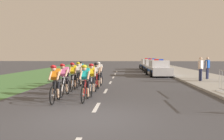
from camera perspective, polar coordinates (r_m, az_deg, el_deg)
The scene contains 19 objects.
ground_plane at distance 7.12m, azimuth -5.43°, elevation -11.84°, with size 160.00×160.00×0.00m, color #424247.
sidewalk_slab at distance 21.85m, azimuth 20.50°, elevation -1.57°, with size 4.61×60.00×0.12m, color #A3A099.
kerb_edge at distance 21.30m, azimuth 14.77°, elevation -1.57°, with size 0.16×60.00×0.13m, color #9E9E99.
grass_verge at distance 22.65m, azimuth -19.62°, elevation -1.52°, with size 7.00×60.00×0.01m, color #4C7F42.
lane_markings_centre at distance 16.56m, azimuth -0.39°, elevation -3.07°, with size 0.14×25.60×0.01m.
cyclist_lead at distance 9.71m, azimuth -13.62°, elevation -3.11°, with size 0.42×1.72×1.56m.
cyclist_second at distance 9.75m, azimuth -6.48°, elevation -3.01°, with size 0.42×1.72×1.56m.
cyclist_third at distance 11.23m, azimuth -11.51°, elevation -2.21°, with size 0.43×1.72×1.56m.
cyclist_fourth at distance 11.16m, azimuth -5.01°, elevation -2.19°, with size 0.46×1.72×1.56m.
cyclist_fifth at distance 12.98m, azimuth -9.41°, elevation -1.44°, with size 0.43×1.72×1.56m.
cyclist_sixth at distance 12.75m, azimuth -3.70°, elevation -1.49°, with size 0.42×1.72×1.56m.
cyclist_seventh at distance 14.11m, azimuth -8.04°, elevation -1.04°, with size 0.42×1.72×1.56m.
cyclist_eighth at distance 14.31m, azimuth -3.10°, elevation -0.95°, with size 0.45×1.72×1.56m.
cyclist_ninth at distance 15.27m, azimuth -7.55°, elevation -0.70°, with size 0.43×1.72×1.56m.
police_car_nearest at distance 22.42m, azimuth 11.27°, elevation 0.29°, with size 2.16×4.48×1.59m.
police_car_second at distance 27.91m, azimuth 9.68°, elevation 0.91°, with size 2.00×4.40×1.59m.
police_car_third at distance 33.23m, azimuth 8.65°, elevation 1.31°, with size 2.14×4.47×1.59m.
spectator_closest at distance 19.38m, azimuth 22.22°, elevation 0.82°, with size 0.42×0.43×1.68m.
spectator_middle at distance 17.72m, azimuth 20.76°, elevation 0.63°, with size 0.43×0.42×1.68m.
Camera 1 is at (1.05, -6.79, 1.87)m, focal length 37.54 mm.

